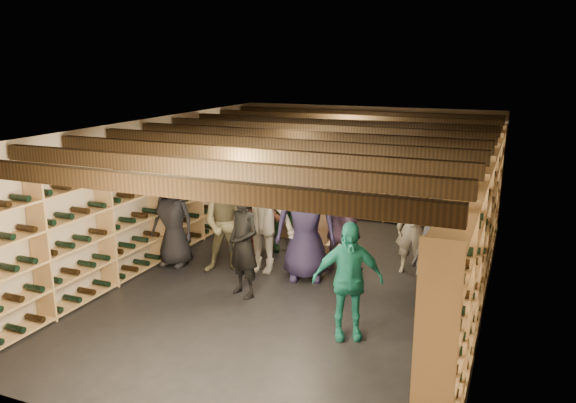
{
  "coord_description": "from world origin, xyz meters",
  "views": [
    {
      "loc": [
        3.0,
        -7.57,
        3.35
      ],
      "look_at": [
        -0.24,
        0.2,
        1.21
      ],
      "focal_mm": 35.0,
      "sensor_mm": 36.0,
      "label": 1
    }
  ],
  "objects_px": {
    "person_7": "(413,228)",
    "person_0": "(173,220)",
    "person_1": "(243,244)",
    "person_12": "(444,249)",
    "crate_stack_left": "(290,223)",
    "person_5": "(246,218)",
    "person_9": "(261,217)",
    "person_10": "(282,204)",
    "person_11": "(344,215)",
    "person_2": "(227,224)",
    "person_6": "(306,220)",
    "crate_stack_right": "(316,225)",
    "person_8": "(450,235)",
    "crate_loose": "(341,249)",
    "person_4": "(348,280)"
  },
  "relations": [
    {
      "from": "person_8",
      "to": "person_11",
      "type": "bearing_deg",
      "value": -174.73
    },
    {
      "from": "person_6",
      "to": "person_9",
      "type": "relative_size",
      "value": 1.03
    },
    {
      "from": "person_12",
      "to": "person_11",
      "type": "bearing_deg",
      "value": 169.93
    },
    {
      "from": "person_1",
      "to": "person_2",
      "type": "height_order",
      "value": "person_2"
    },
    {
      "from": "person_0",
      "to": "person_11",
      "type": "relative_size",
      "value": 0.88
    },
    {
      "from": "person_6",
      "to": "crate_stack_right",
      "type": "bearing_deg",
      "value": 86.33
    },
    {
      "from": "person_1",
      "to": "person_7",
      "type": "xyz_separation_m",
      "value": [
        2.08,
        1.86,
        -0.04
      ]
    },
    {
      "from": "person_2",
      "to": "person_11",
      "type": "relative_size",
      "value": 0.93
    },
    {
      "from": "crate_stack_left",
      "to": "person_8",
      "type": "distance_m",
      "value": 3.65
    },
    {
      "from": "person_6",
      "to": "person_11",
      "type": "height_order",
      "value": "person_6"
    },
    {
      "from": "crate_stack_right",
      "to": "person_8",
      "type": "xyz_separation_m",
      "value": [
        2.57,
        -1.46,
        0.55
      ]
    },
    {
      "from": "person_9",
      "to": "person_2",
      "type": "bearing_deg",
      "value": -158.16
    },
    {
      "from": "crate_stack_right",
      "to": "person_0",
      "type": "distance_m",
      "value": 2.73
    },
    {
      "from": "person_7",
      "to": "person_9",
      "type": "xyz_separation_m",
      "value": [
        -2.24,
        -0.92,
        0.17
      ]
    },
    {
      "from": "person_7",
      "to": "person_0",
      "type": "bearing_deg",
      "value": -164.08
    },
    {
      "from": "person_2",
      "to": "person_12",
      "type": "distance_m",
      "value": 3.37
    },
    {
      "from": "person_0",
      "to": "person_4",
      "type": "distance_m",
      "value": 3.64
    },
    {
      "from": "person_8",
      "to": "person_9",
      "type": "bearing_deg",
      "value": -153.98
    },
    {
      "from": "person_0",
      "to": "person_2",
      "type": "distance_m",
      "value": 0.99
    },
    {
      "from": "person_10",
      "to": "crate_stack_left",
      "type": "bearing_deg",
      "value": 83.52
    },
    {
      "from": "person_6",
      "to": "person_9",
      "type": "distance_m",
      "value": 0.74
    },
    {
      "from": "crate_stack_right",
      "to": "person_1",
      "type": "xyz_separation_m",
      "value": [
        -0.13,
        -2.7,
        0.44
      ]
    },
    {
      "from": "crate_loose",
      "to": "person_6",
      "type": "xyz_separation_m",
      "value": [
        -0.18,
        -1.32,
        0.86
      ]
    },
    {
      "from": "person_1",
      "to": "person_12",
      "type": "height_order",
      "value": "person_12"
    },
    {
      "from": "crate_stack_left",
      "to": "person_5",
      "type": "relative_size",
      "value": 0.37
    },
    {
      "from": "crate_stack_right",
      "to": "person_5",
      "type": "xyz_separation_m",
      "value": [
        -0.8,
        -1.29,
        0.4
      ]
    },
    {
      "from": "person_5",
      "to": "person_12",
      "type": "bearing_deg",
      "value": -16.58
    },
    {
      "from": "crate_stack_left",
      "to": "crate_stack_right",
      "type": "relative_size",
      "value": 0.8
    },
    {
      "from": "person_0",
      "to": "person_1",
      "type": "relative_size",
      "value": 0.99
    },
    {
      "from": "person_10",
      "to": "person_11",
      "type": "height_order",
      "value": "person_11"
    },
    {
      "from": "crate_loose",
      "to": "person_2",
      "type": "bearing_deg",
      "value": -132.02
    },
    {
      "from": "person_11",
      "to": "person_2",
      "type": "bearing_deg",
      "value": -168.54
    },
    {
      "from": "person_4",
      "to": "person_12",
      "type": "relative_size",
      "value": 0.87
    },
    {
      "from": "person_0",
      "to": "person_6",
      "type": "relative_size",
      "value": 0.82
    },
    {
      "from": "crate_loose",
      "to": "person_0",
      "type": "xyz_separation_m",
      "value": [
        -2.41,
        -1.62,
        0.69
      ]
    },
    {
      "from": "person_6",
      "to": "person_2",
      "type": "bearing_deg",
      "value": 173.44
    },
    {
      "from": "person_9",
      "to": "person_11",
      "type": "bearing_deg",
      "value": 30.88
    },
    {
      "from": "person_8",
      "to": "person_9",
      "type": "xyz_separation_m",
      "value": [
        -2.87,
        -0.29,
        0.02
      ]
    },
    {
      "from": "person_6",
      "to": "person_10",
      "type": "bearing_deg",
      "value": 109.85
    },
    {
      "from": "crate_loose",
      "to": "person_10",
      "type": "xyz_separation_m",
      "value": [
        -1.04,
        -0.22,
        0.78
      ]
    },
    {
      "from": "person_0",
      "to": "person_1",
      "type": "height_order",
      "value": "person_1"
    },
    {
      "from": "person_0",
      "to": "person_12",
      "type": "xyz_separation_m",
      "value": [
        4.36,
        0.0,
        0.07
      ]
    },
    {
      "from": "person_0",
      "to": "person_5",
      "type": "distance_m",
      "value": 1.22
    },
    {
      "from": "person_7",
      "to": "person_9",
      "type": "height_order",
      "value": "person_9"
    },
    {
      "from": "person_5",
      "to": "person_12",
      "type": "relative_size",
      "value": 0.87
    },
    {
      "from": "person_8",
      "to": "person_12",
      "type": "height_order",
      "value": "person_8"
    },
    {
      "from": "crate_stack_left",
      "to": "person_9",
      "type": "relative_size",
      "value": 0.3
    },
    {
      "from": "crate_loose",
      "to": "person_7",
      "type": "xyz_separation_m",
      "value": [
        1.32,
        -0.44,
        0.66
      ]
    },
    {
      "from": "crate_loose",
      "to": "person_5",
      "type": "distance_m",
      "value": 1.81
    },
    {
      "from": "crate_stack_right",
      "to": "person_6",
      "type": "xyz_separation_m",
      "value": [
        0.45,
        -1.72,
        0.6
      ]
    }
  ]
}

